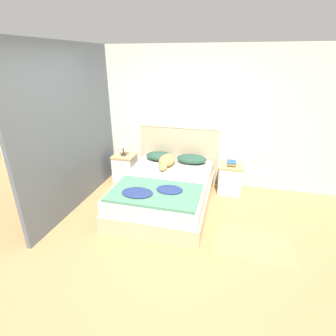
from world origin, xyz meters
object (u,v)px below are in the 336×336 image
object	(u,v)px
book_stack	(232,163)
bed	(165,192)
dog	(167,161)
table_lamp	(123,144)
pillow_right	(192,159)
nightstand_left	(125,168)
nightstand_right	(230,179)
pillow_left	(160,156)

from	to	relation	value
book_stack	bed	bearing A→B (deg)	-144.32
dog	table_lamp	xyz separation A→B (m)	(-0.92, 0.18, 0.20)
pillow_right	table_lamp	world-z (taller)	table_lamp
nightstand_left	nightstand_right	bearing A→B (deg)	0.00
nightstand_left	dog	world-z (taller)	dog
nightstand_left	table_lamp	distance (m)	0.51
nightstand_right	pillow_left	world-z (taller)	pillow_left
nightstand_left	table_lamp	world-z (taller)	table_lamp
nightstand_left	bed	bearing A→B (deg)	-35.82
nightstand_right	dog	size ratio (longest dim) A/B	0.74
bed	dog	bearing A→B (deg)	101.60
nightstand_right	dog	xyz separation A→B (m)	(-1.15, -0.20, 0.31)
pillow_right	bed	bearing A→B (deg)	-111.32
nightstand_right	table_lamp	distance (m)	2.14
bed	pillow_left	distance (m)	0.90
book_stack	nightstand_left	bearing A→B (deg)	179.92
bed	nightstand_right	bearing A→B (deg)	35.82
pillow_left	table_lamp	world-z (taller)	table_lamp
bed	book_stack	xyz separation A→B (m)	(1.04, 0.75, 0.33)
bed	book_stack	distance (m)	1.32
bed	book_stack	bearing A→B (deg)	35.68
bed	pillow_left	world-z (taller)	pillow_left
table_lamp	pillow_left	bearing A→B (deg)	4.04
bed	nightstand_right	world-z (taller)	nightstand_right
nightstand_right	nightstand_left	bearing A→B (deg)	180.00
book_stack	table_lamp	xyz separation A→B (m)	(-2.08, -0.01, 0.20)
nightstand_left	pillow_left	bearing A→B (deg)	2.70
bed	pillow_right	world-z (taller)	pillow_right
nightstand_right	pillow_left	bearing A→B (deg)	178.53
bed	nightstand_left	distance (m)	1.28
nightstand_right	book_stack	world-z (taller)	book_stack
bed	table_lamp	world-z (taller)	table_lamp
nightstand_right	pillow_right	distance (m)	0.79
nightstand_left	nightstand_right	size ratio (longest dim) A/B	1.00
nightstand_left	dog	distance (m)	1.00
pillow_left	pillow_right	bearing A→B (deg)	0.00
book_stack	table_lamp	size ratio (longest dim) A/B	0.70
nightstand_right	table_lamp	size ratio (longest dim) A/B	1.70
table_lamp	book_stack	bearing A→B (deg)	0.40
bed	pillow_right	distance (m)	0.90
nightstand_left	dog	size ratio (longest dim) A/B	0.74
pillow_left	book_stack	xyz separation A→B (m)	(1.35, -0.04, 0.00)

